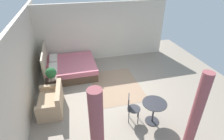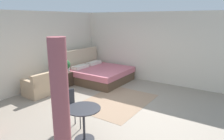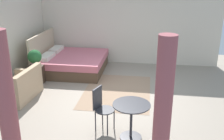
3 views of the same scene
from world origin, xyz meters
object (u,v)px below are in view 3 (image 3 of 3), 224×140
object	(u,v)px
bed	(71,62)
vase	(37,61)
potted_plant	(35,57)
cafe_chair_near_window	(101,105)
balcony_table	(131,114)
nightstand	(37,74)
couch	(20,88)

from	to	relation	value
bed	vase	xyz separation A→B (m)	(-1.02, 0.70, 0.33)
potted_plant	cafe_chair_near_window	world-z (taller)	potted_plant
bed	balcony_table	bearing A→B (deg)	-147.48
potted_plant	cafe_chair_near_window	bearing A→B (deg)	-132.09
nightstand	potted_plant	size ratio (longest dim) A/B	1.07
potted_plant	balcony_table	world-z (taller)	potted_plant
couch	potted_plant	bearing A→B (deg)	-1.77
bed	vase	distance (m)	1.28
balcony_table	couch	bearing A→B (deg)	65.42
bed	vase	world-z (taller)	bed
couch	nightstand	bearing A→B (deg)	0.43
bed	couch	xyz separation A→B (m)	(-2.19, 0.68, -0.02)
nightstand	cafe_chair_near_window	size ratio (longest dim) A/B	0.59
bed	nightstand	xyz separation A→B (m)	(-1.14, 0.69, -0.04)
nightstand	vase	bearing A→B (deg)	7.31
nightstand	balcony_table	size ratio (longest dim) A/B	0.74
bed	nightstand	bearing A→B (deg)	148.81
potted_plant	vase	size ratio (longest dim) A/B	2.55
vase	nightstand	bearing A→B (deg)	-172.69
couch	vase	world-z (taller)	couch
bed	nightstand	distance (m)	1.33
bed	couch	world-z (taller)	bed
couch	bed	bearing A→B (deg)	-17.28
couch	balcony_table	world-z (taller)	couch
couch	cafe_chair_near_window	world-z (taller)	cafe_chair_near_window
nightstand	balcony_table	bearing A→B (deg)	-129.14
couch	potted_plant	distance (m)	1.09
cafe_chair_near_window	balcony_table	bearing A→B (deg)	-110.34
potted_plant	vase	xyz separation A→B (m)	(0.22, 0.05, -0.18)
couch	nightstand	size ratio (longest dim) A/B	2.38
couch	cafe_chair_near_window	size ratio (longest dim) A/B	1.41
vase	cafe_chair_near_window	size ratio (longest dim) A/B	0.22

